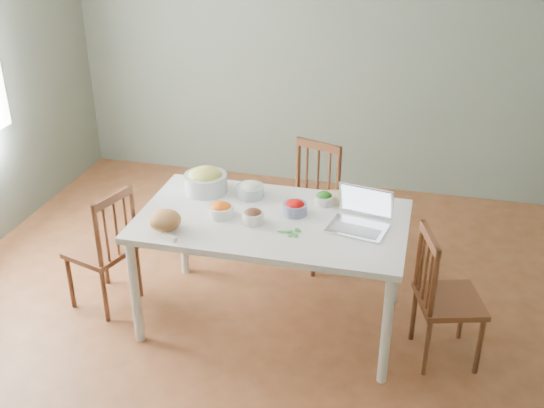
% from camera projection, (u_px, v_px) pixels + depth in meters
% --- Properties ---
extents(floor, '(5.00, 5.00, 0.00)m').
position_uv_depth(floor, '(265.00, 336.00, 4.33)').
color(floor, brown).
rests_on(floor, ground).
extents(wall_back, '(5.00, 0.00, 2.70)m').
position_uv_depth(wall_back, '(334.00, 48.00, 5.87)').
color(wall_back, '#5E6A5B').
rests_on(wall_back, ground).
extents(dining_table, '(1.71, 0.96, 0.80)m').
position_uv_depth(dining_table, '(272.00, 271.00, 4.31)').
color(dining_table, white).
rests_on(dining_table, floor).
extents(chair_far, '(0.53, 0.52, 0.95)m').
position_uv_depth(chair_far, '(305.00, 207.00, 4.98)').
color(chair_far, '#58301D').
rests_on(chair_far, floor).
extents(chair_left, '(0.48, 0.49, 0.91)m').
position_uv_depth(chair_left, '(101.00, 247.00, 4.48)').
color(chair_left, '#58301D').
rests_on(chair_left, floor).
extents(chair_right, '(0.48, 0.49, 0.90)m').
position_uv_depth(chair_right, '(450.00, 297.00, 3.96)').
color(chair_right, '#58301D').
rests_on(chair_right, floor).
extents(bread_boule, '(0.26, 0.26, 0.13)m').
position_uv_depth(bread_boule, '(165.00, 220.00, 3.96)').
color(bread_boule, '#A46D32').
rests_on(bread_boule, dining_table).
extents(butter_stick, '(0.11, 0.07, 0.03)m').
position_uv_depth(butter_stick, '(169.00, 237.00, 3.88)').
color(butter_stick, beige).
rests_on(butter_stick, dining_table).
extents(bowl_squash, '(0.30, 0.30, 0.17)m').
position_uv_depth(bowl_squash, '(206.00, 180.00, 4.44)').
color(bowl_squash, '#D2D46A').
rests_on(bowl_squash, dining_table).
extents(bowl_carrot, '(0.20, 0.20, 0.09)m').
position_uv_depth(bowl_carrot, '(221.00, 210.00, 4.13)').
color(bowl_carrot, orange).
rests_on(bowl_carrot, dining_table).
extents(bowl_onion, '(0.21, 0.21, 0.10)m').
position_uv_depth(bowl_onion, '(250.00, 189.00, 4.38)').
color(bowl_onion, silver).
rests_on(bowl_onion, dining_table).
extents(bowl_mushroom, '(0.15, 0.15, 0.09)m').
position_uv_depth(bowl_mushroom, '(253.00, 216.00, 4.05)').
color(bowl_mushroom, black).
rests_on(bowl_mushroom, dining_table).
extents(bowl_redpep, '(0.16, 0.16, 0.09)m').
position_uv_depth(bowl_redpep, '(295.00, 208.00, 4.15)').
color(bowl_redpep, '#B10604').
rests_on(bowl_redpep, dining_table).
extents(bowl_broccoli, '(0.13, 0.13, 0.08)m').
position_uv_depth(bowl_broccoli, '(324.00, 198.00, 4.29)').
color(bowl_broccoli, '#0F3A10').
rests_on(bowl_broccoli, dining_table).
extents(flatbread, '(0.24, 0.24, 0.02)m').
position_uv_depth(flatbread, '(335.00, 198.00, 4.36)').
color(flatbread, beige).
rests_on(flatbread, dining_table).
extents(basil_bunch, '(0.17, 0.17, 0.02)m').
position_uv_depth(basil_bunch, '(289.00, 231.00, 3.95)').
color(basil_bunch, '#1B7015').
rests_on(basil_bunch, dining_table).
extents(laptop, '(0.40, 0.37, 0.24)m').
position_uv_depth(laptop, '(358.00, 213.00, 3.94)').
color(laptop, silver).
rests_on(laptop, dining_table).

